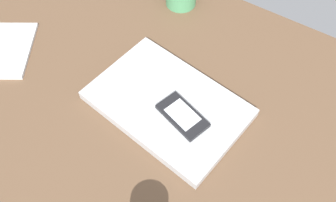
% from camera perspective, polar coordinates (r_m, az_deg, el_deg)
% --- Properties ---
extents(desk_surface, '(1.20, 0.80, 0.03)m').
position_cam_1_polar(desk_surface, '(0.79, -0.99, -1.02)').
color(desk_surface, brown).
rests_on(desk_surface, ground).
extents(laptop_closed, '(0.35, 0.25, 0.02)m').
position_cam_1_polar(laptop_closed, '(0.76, 0.00, -0.37)').
color(laptop_closed, '#B7BABC').
rests_on(laptop_closed, desk_surface).
extents(cell_phone_on_laptop, '(0.12, 0.08, 0.01)m').
position_cam_1_polar(cell_phone_on_laptop, '(0.73, 2.33, -2.37)').
color(cell_phone_on_laptop, black).
rests_on(cell_phone_on_laptop, laptop_closed).
extents(notepad, '(0.21, 0.22, 0.01)m').
position_cam_1_polar(notepad, '(0.96, -25.03, 7.44)').
color(notepad, white).
rests_on(notepad, desk_surface).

